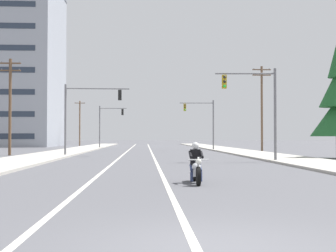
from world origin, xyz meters
name	(u,v)px	position (x,y,z in m)	size (l,w,h in m)	color
ground_plane	(214,248)	(0.00, 0.00, 0.00)	(400.00, 400.00, 0.00)	#515156
lane_stripe_center	(151,151)	(-0.27, 45.00, 0.00)	(0.16, 100.00, 0.01)	beige
lane_stripe_left	(127,151)	(-3.01, 45.00, 0.00)	(0.16, 100.00, 0.01)	beige
sidewalk_kerb_right	(242,152)	(9.33, 40.00, 0.07)	(4.40, 110.00, 0.14)	#ADA89E
sidewalk_kerb_left	(65,152)	(-9.33, 40.00, 0.07)	(4.40, 110.00, 0.14)	#ADA89E
motorcycle_with_rider	(196,167)	(0.80, 9.18, 0.59)	(0.70, 2.19, 1.46)	black
traffic_signal_near_right	(258,101)	(6.48, 22.30, 4.05)	(4.05, 0.37, 6.20)	slate
traffic_signal_near_left	(84,108)	(-6.23, 32.04, 4.14)	(5.58, 0.46, 6.20)	slate
traffic_signal_mid_right	(204,117)	(6.28, 47.73, 4.06)	(4.25, 0.37, 6.20)	slate
traffic_signal_mid_left	(107,121)	(-6.48, 58.58, 4.04)	(4.01, 0.37, 6.20)	slate
utility_pole_left_near	(10,103)	(-13.06, 33.69, 4.65)	(1.86, 0.26, 8.67)	brown
utility_pole_right_far	(262,105)	(12.88, 45.23, 5.41)	(2.20, 0.26, 10.06)	brown
utility_pole_left_far	(80,122)	(-13.02, 76.11, 4.35)	(1.93, 0.26, 8.33)	brown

